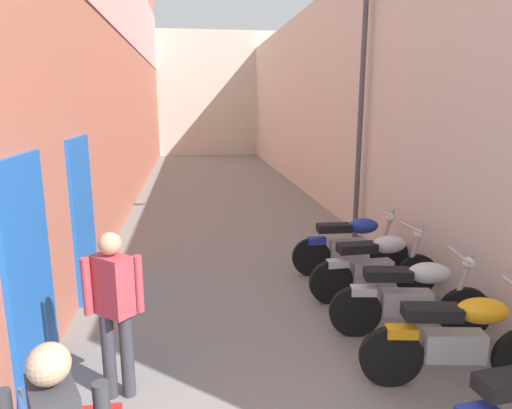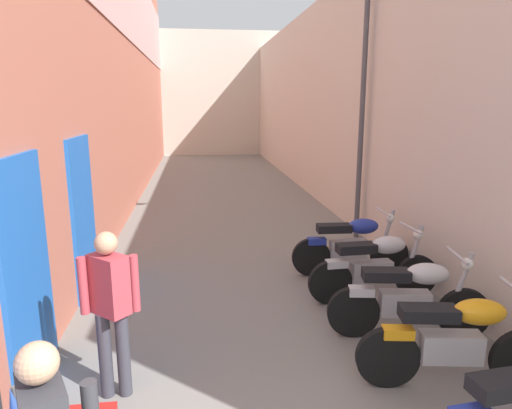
{
  "view_description": "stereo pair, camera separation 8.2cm",
  "coord_description": "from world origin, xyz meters",
  "px_view_note": "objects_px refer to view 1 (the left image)",
  "views": [
    {
      "loc": [
        -0.93,
        -0.8,
        2.65
      ],
      "look_at": [
        0.07,
        6.13,
        1.08
      ],
      "focal_mm": 31.99,
      "sensor_mm": 36.0,
      "label": 1
    },
    {
      "loc": [
        -0.85,
        -0.81,
        2.65
      ],
      "look_at": [
        0.07,
        6.13,
        1.08
      ],
      "focal_mm": 31.99,
      "sensor_mm": 36.0,
      "label": 2
    }
  ],
  "objects_px": {
    "pedestrian_mid_alley": "(114,304)",
    "motorcycle_fifth": "(352,243)",
    "motorcycle_second": "(461,338)",
    "street_lamp": "(357,95)",
    "motorcycle_third": "(412,296)",
    "motorcycle_fourth": "(376,265)"
  },
  "relations": [
    {
      "from": "motorcycle_second",
      "to": "street_lamp",
      "type": "height_order",
      "value": "street_lamp"
    },
    {
      "from": "motorcycle_second",
      "to": "street_lamp",
      "type": "distance_m",
      "value": 5.47
    },
    {
      "from": "motorcycle_fifth",
      "to": "pedestrian_mid_alley",
      "type": "distance_m",
      "value": 4.14
    },
    {
      "from": "motorcycle_fourth",
      "to": "pedestrian_mid_alley",
      "type": "relative_size",
      "value": 1.18
    },
    {
      "from": "motorcycle_second",
      "to": "motorcycle_fifth",
      "type": "distance_m",
      "value": 2.96
    },
    {
      "from": "motorcycle_fourth",
      "to": "street_lamp",
      "type": "xyz_separation_m",
      "value": [
        0.7,
        2.93,
        2.29
      ]
    },
    {
      "from": "motorcycle_third",
      "to": "street_lamp",
      "type": "height_order",
      "value": "street_lamp"
    },
    {
      "from": "motorcycle_fifth",
      "to": "street_lamp",
      "type": "xyz_separation_m",
      "value": [
        0.7,
        1.96,
        2.29
      ]
    },
    {
      "from": "motorcycle_fourth",
      "to": "motorcycle_fifth",
      "type": "relative_size",
      "value": 1.0
    },
    {
      "from": "motorcycle_fourth",
      "to": "street_lamp",
      "type": "relative_size",
      "value": 0.39
    },
    {
      "from": "pedestrian_mid_alley",
      "to": "street_lamp",
      "type": "relative_size",
      "value": 0.33
    },
    {
      "from": "motorcycle_second",
      "to": "street_lamp",
      "type": "xyz_separation_m",
      "value": [
        0.7,
        4.91,
        2.29
      ]
    },
    {
      "from": "pedestrian_mid_alley",
      "to": "motorcycle_fifth",
      "type": "bearing_deg",
      "value": 40.01
    },
    {
      "from": "motorcycle_fourth",
      "to": "motorcycle_second",
      "type": "bearing_deg",
      "value": -90.0
    },
    {
      "from": "motorcycle_fifth",
      "to": "motorcycle_fourth",
      "type": "bearing_deg",
      "value": -90.0
    },
    {
      "from": "street_lamp",
      "to": "motorcycle_fifth",
      "type": "bearing_deg",
      "value": -109.72
    },
    {
      "from": "motorcycle_fifth",
      "to": "motorcycle_third",
      "type": "bearing_deg",
      "value": -90.0
    },
    {
      "from": "motorcycle_third",
      "to": "pedestrian_mid_alley",
      "type": "xyz_separation_m",
      "value": [
        -3.16,
        -0.65,
        0.42
      ]
    },
    {
      "from": "street_lamp",
      "to": "motorcycle_third",
      "type": "bearing_deg",
      "value": -100.07
    },
    {
      "from": "motorcycle_fourth",
      "to": "motorcycle_fifth",
      "type": "xyz_separation_m",
      "value": [
        0.0,
        0.97,
        0.0
      ]
    },
    {
      "from": "motorcycle_third",
      "to": "pedestrian_mid_alley",
      "type": "height_order",
      "value": "pedestrian_mid_alley"
    },
    {
      "from": "motorcycle_second",
      "to": "street_lamp",
      "type": "bearing_deg",
      "value": 81.87
    }
  ]
}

